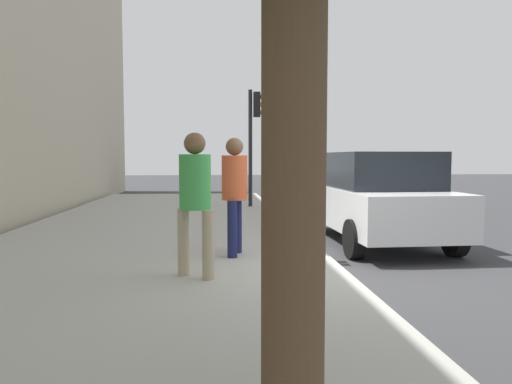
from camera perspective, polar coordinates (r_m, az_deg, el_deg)
The scene contains 7 objects.
ground_plane at distance 7.08m, azimuth 9.92°, elevation -9.66°, with size 80.00×80.00×0.00m, color #38383A.
sidewalk_slab at distance 6.94m, azimuth -15.12°, elevation -9.37°, with size 28.00×6.00×0.15m, color #A8A59E.
parking_meter at distance 7.66m, azimuth 3.19°, elevation 0.28°, with size 0.36×0.12×1.41m.
pedestrian_at_meter at distance 7.54m, azimuth -2.52°, elevation 0.74°, with size 0.54×0.40×1.82m.
pedestrian_bystander at distance 6.16m, azimuth -7.13°, elevation 0.04°, with size 0.40×0.47×1.83m.
parked_sedan_near at distance 9.71m, azimuth 13.90°, elevation -0.64°, with size 4.45×2.06×1.77m.
traffic_signal at distance 15.17m, azimuth -0.28°, elevation 7.48°, with size 0.24×0.44×3.60m.
Camera 1 is at (-6.64, 1.77, 1.67)m, focal length 34.19 mm.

